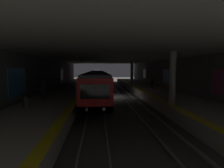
{
  "coord_description": "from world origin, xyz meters",
  "views": [
    {
      "loc": [
        -26.79,
        1.99,
        4.16
      ],
      "look_at": [
        5.6,
        -0.47,
        1.45
      ],
      "focal_mm": 29.86,
      "sensor_mm": 36.0,
      "label": 1
    }
  ],
  "objects_px": {
    "pillar_near": "(172,78)",
    "bench_right_far": "(64,82)",
    "bench_right_near": "(43,90)",
    "person_walking_mid": "(152,83)",
    "pillar_far": "(132,73)",
    "bench_left_near": "(159,83)",
    "backpack_on_floor": "(73,87)",
    "trash_bin": "(26,102)",
    "person_waiting_near": "(44,90)",
    "bench_left_mid": "(149,81)",
    "bench_right_mid": "(61,83)",
    "metro_train": "(97,78)"
  },
  "relations": [
    {
      "from": "pillar_near",
      "to": "person_waiting_near",
      "type": "distance_m",
      "value": 12.8
    },
    {
      "from": "metro_train",
      "to": "bench_left_mid",
      "type": "height_order",
      "value": "metro_train"
    },
    {
      "from": "bench_right_far",
      "to": "person_walking_mid",
      "type": "distance_m",
      "value": 17.26
    },
    {
      "from": "metro_train",
      "to": "bench_right_near",
      "type": "distance_m",
      "value": 20.74
    },
    {
      "from": "bench_left_near",
      "to": "bench_right_near",
      "type": "xyz_separation_m",
      "value": [
        -9.06,
        17.07,
        0.0
      ]
    },
    {
      "from": "backpack_on_floor",
      "to": "trash_bin",
      "type": "distance_m",
      "value": 14.58
    },
    {
      "from": "bench_right_near",
      "to": "person_waiting_near",
      "type": "distance_m",
      "value": 2.89
    },
    {
      "from": "pillar_far",
      "to": "person_waiting_near",
      "type": "distance_m",
      "value": 18.96
    },
    {
      "from": "bench_left_mid",
      "to": "person_waiting_near",
      "type": "height_order",
      "value": "person_waiting_near"
    },
    {
      "from": "backpack_on_floor",
      "to": "trash_bin",
      "type": "relative_size",
      "value": 0.47
    },
    {
      "from": "pillar_near",
      "to": "metro_train",
      "type": "xyz_separation_m",
      "value": [
        26.79,
        6.55,
        -1.3
      ]
    },
    {
      "from": "bench_right_near",
      "to": "metro_train",
      "type": "bearing_deg",
      "value": -17.79
    },
    {
      "from": "person_waiting_near",
      "to": "bench_left_near",
      "type": "bearing_deg",
      "value": -53.9
    },
    {
      "from": "metro_train",
      "to": "pillar_near",
      "type": "bearing_deg",
      "value": -166.26
    },
    {
      "from": "metro_train",
      "to": "bench_right_near",
      "type": "xyz_separation_m",
      "value": [
        -19.74,
        6.33,
        -0.45
      ]
    },
    {
      "from": "bench_left_mid",
      "to": "person_walking_mid",
      "type": "bearing_deg",
      "value": 166.96
    },
    {
      "from": "metro_train",
      "to": "person_waiting_near",
      "type": "distance_m",
      "value": 23.1
    },
    {
      "from": "pillar_near",
      "to": "bench_right_mid",
      "type": "bearing_deg",
      "value": 35.14
    },
    {
      "from": "pillar_far",
      "to": "bench_right_near",
      "type": "xyz_separation_m",
      "value": [
        -11.94,
        12.88,
        -1.75
      ]
    },
    {
      "from": "bench_right_mid",
      "to": "backpack_on_floor",
      "type": "xyz_separation_m",
      "value": [
        -3.95,
        -2.52,
        -0.32
      ]
    },
    {
      "from": "pillar_far",
      "to": "bench_left_near",
      "type": "xyz_separation_m",
      "value": [
        -2.87,
        -4.18,
        -1.75
      ]
    },
    {
      "from": "bench_left_near",
      "to": "bench_right_near",
      "type": "bearing_deg",
      "value": 117.97
    },
    {
      "from": "pillar_far",
      "to": "bench_left_near",
      "type": "distance_m",
      "value": 5.37
    },
    {
      "from": "person_waiting_near",
      "to": "trash_bin",
      "type": "relative_size",
      "value": 1.96
    },
    {
      "from": "trash_bin",
      "to": "bench_right_near",
      "type": "bearing_deg",
      "value": 5.86
    },
    {
      "from": "pillar_far",
      "to": "backpack_on_floor",
      "type": "bearing_deg",
      "value": 114.06
    },
    {
      "from": "person_walking_mid",
      "to": "bench_right_far",
      "type": "bearing_deg",
      "value": 59.87
    },
    {
      "from": "bench_left_mid",
      "to": "person_walking_mid",
      "type": "height_order",
      "value": "person_walking_mid"
    },
    {
      "from": "metro_train",
      "to": "bench_right_far",
      "type": "distance_m",
      "value": 8.38
    },
    {
      "from": "backpack_on_floor",
      "to": "bench_right_far",
      "type": "bearing_deg",
      "value": 19.85
    },
    {
      "from": "pillar_near",
      "to": "bench_right_far",
      "type": "relative_size",
      "value": 2.68
    },
    {
      "from": "pillar_near",
      "to": "bench_right_near",
      "type": "relative_size",
      "value": 2.68
    },
    {
      "from": "bench_left_mid",
      "to": "person_waiting_near",
      "type": "distance_m",
      "value": 23.89
    },
    {
      "from": "person_walking_mid",
      "to": "trash_bin",
      "type": "xyz_separation_m",
      "value": [
        -12.78,
        14.19,
        -0.53
      ]
    },
    {
      "from": "pillar_near",
      "to": "bench_right_mid",
      "type": "xyz_separation_m",
      "value": [
        18.31,
        12.88,
        -1.75
      ]
    },
    {
      "from": "bench_left_mid",
      "to": "backpack_on_floor",
      "type": "height_order",
      "value": "bench_left_mid"
    },
    {
      "from": "bench_left_near",
      "to": "bench_right_near",
      "type": "distance_m",
      "value": 19.33
    },
    {
      "from": "bench_right_near",
      "to": "person_walking_mid",
      "type": "distance_m",
      "value": 15.95
    },
    {
      "from": "pillar_near",
      "to": "pillar_far",
      "type": "relative_size",
      "value": 1.0
    },
    {
      "from": "pillar_far",
      "to": "person_waiting_near",
      "type": "height_order",
      "value": "pillar_far"
    },
    {
      "from": "pillar_near",
      "to": "person_walking_mid",
      "type": "distance_m",
      "value": 12.9
    },
    {
      "from": "bench_left_near",
      "to": "trash_bin",
      "type": "distance_m",
      "value": 23.03
    },
    {
      "from": "bench_left_mid",
      "to": "person_waiting_near",
      "type": "xyz_separation_m",
      "value": [
        -17.6,
        16.15,
        0.38
      ]
    },
    {
      "from": "bench_left_mid",
      "to": "pillar_far",
      "type": "bearing_deg",
      "value": 125.23
    },
    {
      "from": "trash_bin",
      "to": "bench_left_mid",
      "type": "bearing_deg",
      "value": -36.52
    },
    {
      "from": "pillar_far",
      "to": "trash_bin",
      "type": "bearing_deg",
      "value": 147.54
    },
    {
      "from": "metro_train",
      "to": "bench_right_near",
      "type": "height_order",
      "value": "metro_train"
    },
    {
      "from": "bench_right_far",
      "to": "person_waiting_near",
      "type": "relative_size",
      "value": 1.02
    },
    {
      "from": "bench_left_mid",
      "to": "backpack_on_floor",
      "type": "xyz_separation_m",
      "value": [
        -7.58,
        14.55,
        -0.32
      ]
    },
    {
      "from": "bench_left_near",
      "to": "bench_right_mid",
      "type": "xyz_separation_m",
      "value": [
        2.19,
        17.07,
        0.0
      ]
    }
  ]
}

